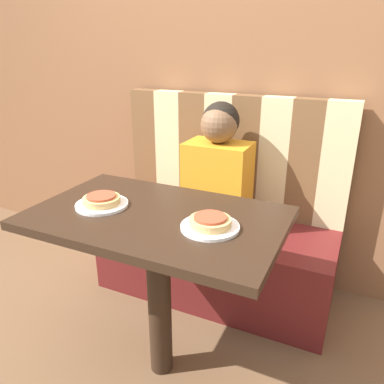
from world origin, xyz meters
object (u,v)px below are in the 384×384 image
Objects in this scene: plate_left at (102,205)px; plate_right at (210,227)px; pizza_right at (210,221)px; pizza_left at (101,199)px; person at (218,168)px.

plate_left is 1.00× the size of plate_right.
plate_left and plate_right have the same top height.
pizza_right is at bearing 0.00° from plate_right.
pizza_left is (-0.47, 0.00, 0.02)m from plate_right.
plate_left is 0.47m from pizza_right.
plate_right is at bearing -71.00° from person.
pizza_left is at bearing -109.00° from person.
person is 0.72m from plate_left.
pizza_left and pizza_right have the same top height.
plate_left is 0.47m from plate_right.
plate_right is at bearing 0.00° from pizza_right.
plate_right is 1.41× the size of pizza_left.
person is 3.19× the size of plate_left.
person reaches higher than plate_right.
pizza_left is 0.47m from pizza_right.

